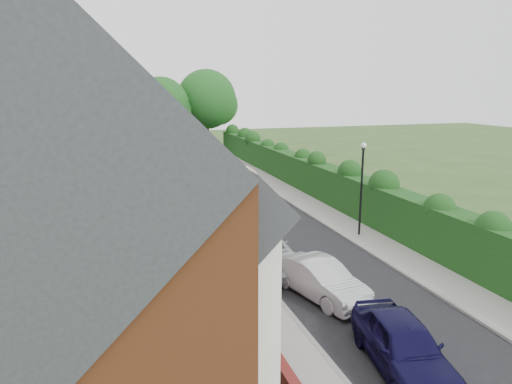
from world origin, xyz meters
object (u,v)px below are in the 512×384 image
Objects in this scene: car_navy at (403,344)px; car_green at (200,186)px; lamppost at (362,178)px; car_beige at (195,167)px; car_grey at (179,159)px; car_black at (176,151)px; car_white at (233,211)px; car_silver_a at (320,279)px; car_silver_b at (263,251)px; car_red at (203,172)px; horse_cart at (247,179)px; horse at (254,191)px.

car_green is (-1.35, 23.23, -0.02)m from car_navy.
car_navy is (-5.05, -11.03, -2.52)m from lamppost.
car_beige is at bearing 67.52° from car_green.
car_grey is (-0.92, 36.55, 0.00)m from car_navy.
car_white is at bearing -85.24° from car_black.
lamppost is 26.33m from car_grey.
car_beige is (1.27, 9.04, -0.07)m from car_green.
car_black is at bearing 103.55° from car_white.
car_silver_a is (-5.27, -6.05, -2.57)m from lamppost.
car_silver_a is (-0.22, 4.98, -0.04)m from car_navy.
car_red is (1.36, 20.26, 0.00)m from car_silver_b.
car_silver_b is 1.24× the size of car_green.
car_beige is at bearing 102.01° from horse_cart.
car_red is 7.78m from car_grey.
car_grey is 7.42m from car_black.
car_beige is at bearing 91.64° from car_silver_b.
horse is at bearing -89.41° from car_red.
car_red is 15.11m from car_black.
car_silver_b is (-6.40, -2.46, -2.53)m from lamppost.
car_green is at bearing 108.80° from car_white.
car_silver_a is at bearing 102.29° from car_navy.
car_silver_b reaches higher than horse.
car_navy is 0.92× the size of car_beige.
lamppost is 1.11× the size of car_red.
car_green is 1.47× the size of horse_cart.
car_grey reaches higher than car_green.
lamppost is 7.95m from car_white.
lamppost is 11.88m from horse_cart.
car_grey reaches higher than car_silver_a.
car_grey is 16.36m from horse.
car_grey is at bearing -89.27° from car_black.
horse_cart is at bearing -85.70° from car_red.
car_beige is (-0.09, 3.44, -0.08)m from car_red.
car_navy is at bearing 74.11° from horse.
car_silver_b is 1.11× the size of car_beige.
car_navy is at bearing -83.78° from car_black.
horse is at bearing 73.52° from car_white.
car_navy is 32.28m from car_beige.
car_silver_a is at bearing -131.05° from lamppost.
car_silver_b is at bearing 63.92° from horse.
car_black is at bearing 75.28° from car_silver_a.
horse is at bearing -53.74° from car_green.
lamppost is 1.71× the size of horse_cart.
horse is (2.85, 4.71, -0.01)m from car_white.
horse_cart reaches higher than car_white.
car_black is at bearing 72.49° from car_green.
car_red is at bearing 105.81° from lamppost.
car_beige is (1.27, 23.71, -0.08)m from car_silver_b.
car_silver_a is 0.89× the size of car_beige.
car_navy reaches higher than car_red.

